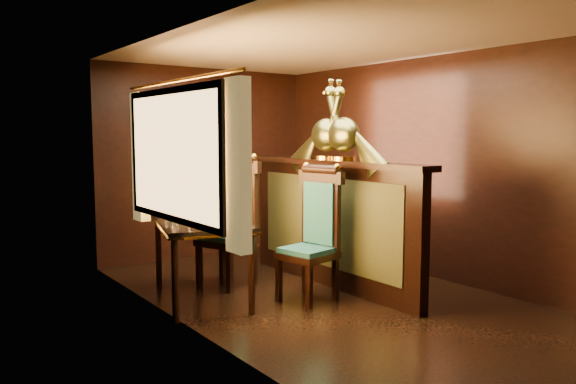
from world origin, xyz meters
name	(u,v)px	position (x,y,z in m)	size (l,w,h in m)	color
ground	(325,297)	(0.00, 0.00, 0.00)	(5.00, 5.00, 0.00)	black
room_shell	(318,139)	(-0.09, 0.02, 1.58)	(3.04, 5.04, 2.52)	black
partition	(330,220)	(0.32, 0.30, 0.71)	(0.26, 2.70, 1.36)	black
dining_table	(200,227)	(-1.05, 0.64, 0.73)	(1.17, 1.53, 1.00)	black
chair_left	(316,229)	(-0.10, 0.02, 0.70)	(0.57, 0.59, 1.35)	black
chair_right	(234,216)	(-0.46, 1.00, 0.74)	(0.67, 0.68, 1.43)	black
peacock_left	(344,119)	(0.33, 0.11, 1.78)	(0.27, 0.71, 0.85)	#1B5337
peacock_right	(326,121)	(0.33, 0.39, 1.78)	(0.26, 0.70, 0.83)	#1B5337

